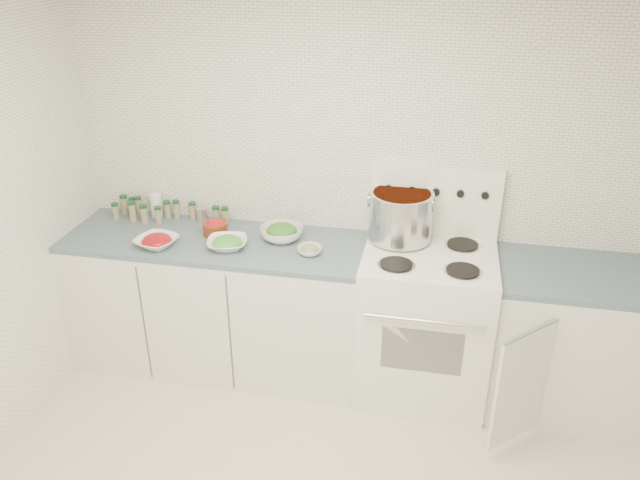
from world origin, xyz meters
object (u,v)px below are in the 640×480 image
Objects in this scene: stock_pot at (401,214)px; bowl_tomato at (157,241)px; bowl_snowpea at (227,243)px; stove at (425,319)px.

bowl_tomato is at bearing -167.45° from stock_pot.
stock_pot is 1.46m from bowl_tomato.
bowl_snowpea is at bearing 8.34° from bowl_tomato.
stock_pot is at bearing 12.55° from bowl_tomato.
stove is at bearing 5.46° from bowl_tomato.
stock_pot is at bearing 14.28° from bowl_snowpea.
stove is 1.27m from bowl_snowpea.
stock_pot reaches higher than bowl_tomato.
stove is 0.65m from stock_pot.
bowl_snowpea is (-0.99, -0.25, -0.17)m from stock_pot.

